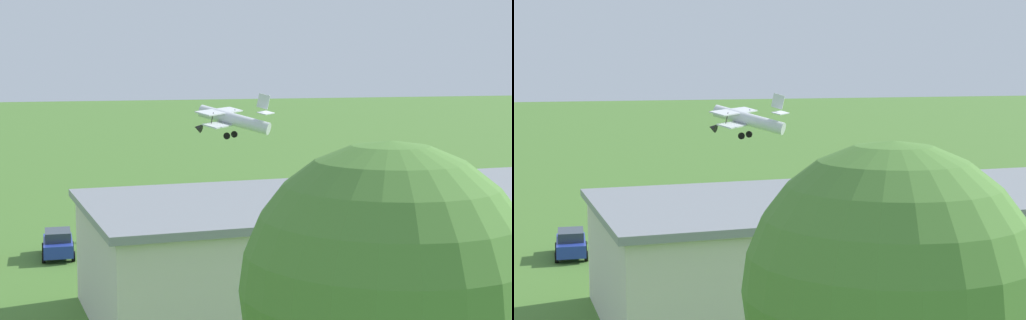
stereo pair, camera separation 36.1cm
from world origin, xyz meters
TOP-DOWN VIEW (x-y plane):
  - ground_plane at (0.00, 0.00)m, footprint 400.00×400.00m
  - hangar at (-4.23, 35.69)m, footprint 28.28×13.90m
  - biplane at (-7.50, -1.48)m, footprint 7.94×7.99m
  - car_yellow at (-16.32, 20.66)m, footprint 2.49×4.56m
  - car_blue at (9.99, 20.56)m, footprint 2.17×4.38m
  - person_watching_takeoff at (4.99, 19.25)m, footprint 0.51×0.51m
  - person_near_hangar_door at (6.69, 16.39)m, footprint 0.50×0.50m
  - person_by_parked_cars at (-0.34, 17.59)m, footprint 0.38×0.38m
  - tree_near_perimeter_road at (4.60, 56.36)m, footprint 6.95×6.95m

SIDE VIEW (x-z plane):
  - ground_plane at x=0.00m, z-range 0.00..0.00m
  - person_near_hangar_door at x=6.69m, z-range 0.00..1.68m
  - person_by_parked_cars at x=-0.34m, z-range 0.00..1.69m
  - car_yellow at x=-16.32m, z-range 0.02..1.69m
  - car_blue at x=9.99m, z-range 0.02..1.73m
  - person_watching_takeoff at x=4.99m, z-range 0.00..1.77m
  - hangar at x=-4.23m, z-range 0.01..5.74m
  - biplane at x=-7.50m, z-range 4.82..9.15m
  - tree_near_perimeter_road at x=4.60m, z-range 1.75..12.24m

